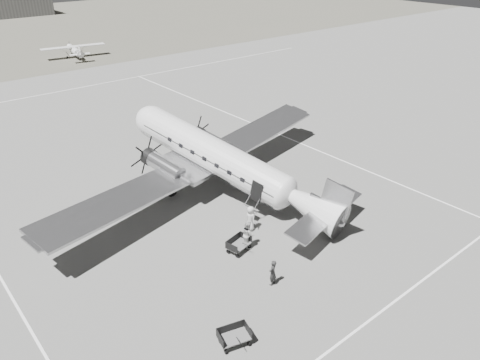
% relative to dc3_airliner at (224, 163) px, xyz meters
% --- Properties ---
extents(ground, '(260.00, 260.00, 0.00)m').
position_rel_dc3_airliner_xyz_m(ground, '(0.77, -2.32, -2.94)').
color(ground, slate).
rests_on(ground, ground).
extents(taxi_line_near, '(60.00, 0.15, 0.01)m').
position_rel_dc3_airliner_xyz_m(taxi_line_near, '(0.77, -16.32, -2.94)').
color(taxi_line_near, white).
rests_on(taxi_line_near, ground).
extents(taxi_line_right, '(0.15, 80.00, 0.01)m').
position_rel_dc3_airliner_xyz_m(taxi_line_right, '(12.77, -2.32, -2.94)').
color(taxi_line_right, white).
rests_on(taxi_line_right, ground).
extents(taxi_line_horizon, '(90.00, 0.15, 0.01)m').
position_rel_dc3_airliner_xyz_m(taxi_line_horizon, '(0.77, 37.68, -2.94)').
color(taxi_line_horizon, white).
rests_on(taxi_line_horizon, ground).
extents(dc3_airliner, '(34.94, 27.86, 5.89)m').
position_rel_dc3_airliner_xyz_m(dc3_airliner, '(0.00, 0.00, 0.00)').
color(dc3_airliner, '#A5A5A7').
rests_on(dc3_airliner, ground).
extents(light_plane_right, '(12.22, 10.49, 2.28)m').
position_rel_dc3_airliner_xyz_m(light_plane_right, '(10.26, 55.98, -1.80)').
color(light_plane_right, silver).
rests_on(light_plane_right, ground).
extents(baggage_cart_near, '(1.95, 1.57, 0.98)m').
position_rel_dc3_airliner_xyz_m(baggage_cart_near, '(-3.99, -6.70, -2.45)').
color(baggage_cart_near, '#5F5F5F').
rests_on(baggage_cart_near, ground).
extents(baggage_cart_far, '(1.97, 1.62, 0.97)m').
position_rel_dc3_airliner_xyz_m(baggage_cart_far, '(-9.37, -12.84, -2.46)').
color(baggage_cart_far, '#5F5F5F').
rests_on(baggage_cart_far, ground).
extents(ground_crew, '(0.73, 0.60, 1.73)m').
position_rel_dc3_airliner_xyz_m(ground_crew, '(-4.59, -10.64, -2.08)').
color(ground_crew, '#282828').
rests_on(ground_crew, ground).
extents(ramp_agent, '(1.08, 1.18, 1.97)m').
position_rel_dc3_airliner_xyz_m(ramp_agent, '(-3.17, -6.68, -1.96)').
color(ramp_agent, '#B3B3B1').
rests_on(ramp_agent, ground).
extents(passenger, '(0.61, 0.93, 1.88)m').
position_rel_dc3_airliner_xyz_m(passenger, '(-1.68, -5.21, -2.00)').
color(passenger, silver).
rests_on(passenger, ground).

